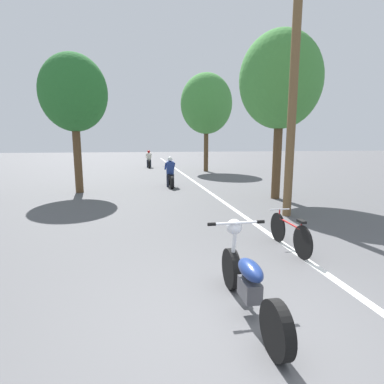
# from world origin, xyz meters

# --- Properties ---
(ground_plane) EXTENTS (120.00, 120.00, 0.00)m
(ground_plane) POSITION_xyz_m (0.00, 0.00, 0.00)
(ground_plane) COLOR #515154
(lane_stripe_edge) EXTENTS (0.14, 48.00, 0.01)m
(lane_stripe_edge) POSITION_xyz_m (1.68, 12.34, 0.00)
(lane_stripe_edge) COLOR white
(lane_stripe_edge) RESTS_ON ground
(utility_pole) EXTENTS (1.10, 0.24, 7.36)m
(utility_pole) POSITION_xyz_m (2.94, 5.00, 3.77)
(utility_pole) COLOR brown
(utility_pole) RESTS_ON ground
(roadside_tree_right_near) EXTENTS (3.00, 2.70, 6.04)m
(roadside_tree_right_near) POSITION_xyz_m (3.82, 7.58, 4.29)
(roadside_tree_right_near) COLOR #513A23
(roadside_tree_right_near) RESTS_ON ground
(roadside_tree_right_far) EXTENTS (3.64, 3.28, 6.87)m
(roadside_tree_right_far) POSITION_xyz_m (3.58, 18.35, 4.75)
(roadside_tree_right_far) COLOR #513A23
(roadside_tree_right_far) RESTS_ON ground
(roadside_tree_left) EXTENTS (2.70, 2.43, 5.65)m
(roadside_tree_left) POSITION_xyz_m (-3.79, 10.34, 4.06)
(roadside_tree_left) COLOR #513A23
(roadside_tree_left) RESTS_ON ground
(motorcycle_foreground) EXTENTS (0.81, 2.07, 1.07)m
(motorcycle_foreground) POSITION_xyz_m (-0.01, 0.40, 0.43)
(motorcycle_foreground) COLOR black
(motorcycle_foreground) RESTS_ON ground
(motorcycle_rider_lead) EXTENTS (0.50, 2.04, 1.44)m
(motorcycle_rider_lead) POSITION_xyz_m (0.20, 11.30, 0.54)
(motorcycle_rider_lead) COLOR black
(motorcycle_rider_lead) RESTS_ON ground
(motorcycle_rider_far) EXTENTS (0.50, 2.18, 1.43)m
(motorcycle_rider_far) POSITION_xyz_m (-0.38, 22.40, 0.54)
(motorcycle_rider_far) COLOR black
(motorcycle_rider_far) RESTS_ON ground
(bicycle_parked) EXTENTS (0.44, 1.63, 0.74)m
(bicycle_parked) POSITION_xyz_m (1.63, 2.39, 0.34)
(bicycle_parked) COLOR black
(bicycle_parked) RESTS_ON ground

